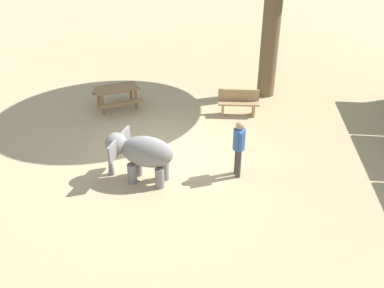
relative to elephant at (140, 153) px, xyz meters
name	(u,v)px	position (x,y,z in m)	size (l,w,h in m)	color
ground_plane	(163,155)	(-1.31, 0.36, -0.83)	(60.00, 60.00, 0.00)	tan
elephant	(140,153)	(0.00, 0.00, 0.00)	(1.26, 1.90, 1.31)	slate
person_handler	(239,145)	(-0.47, 2.52, 0.11)	(0.50, 0.32, 1.62)	#3F3833
wooden_bench	(238,102)	(-4.24, 2.50, -0.36)	(0.46, 1.42, 0.88)	#9E7A51
picnic_table_near	(117,93)	(-4.32, -1.78, -0.25)	(2.03, 2.04, 0.78)	olive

